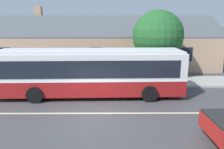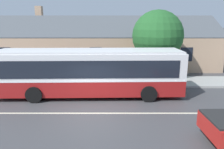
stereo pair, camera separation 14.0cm
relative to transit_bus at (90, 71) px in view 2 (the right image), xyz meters
The scene contains 7 objects.
ground_plane 3.35m from the transit_bus, 82.95° to the right, with size 300.00×300.00×0.00m, color #424244.
sidewalk_far 3.49m from the transit_bus, 83.39° to the left, with size 60.00×3.00×0.15m, color #9E9E99.
lane_divider_stripe 3.35m from the transit_bus, 82.95° to the right, with size 60.00×0.16×0.01m, color beige.
community_building 10.61m from the transit_bus, 90.35° to the left, with size 24.67×8.57×6.42m.
transit_bus is the anchor object (origin of this frame).
bench_down_street 4.91m from the transit_bus, 140.96° to the left, with size 1.74×0.51×0.94m.
street_tree_primary 6.77m from the transit_bus, 38.37° to the left, with size 4.11×4.11×5.71m.
Camera 2 is at (1.09, -10.86, 4.82)m, focal length 35.00 mm.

